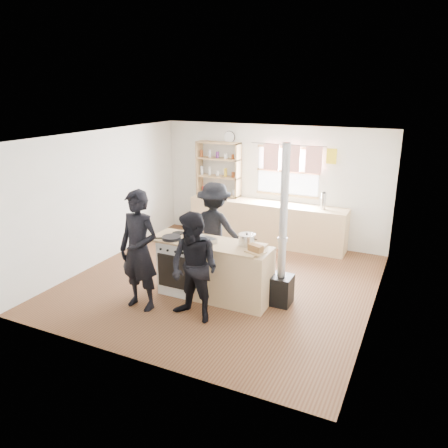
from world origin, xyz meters
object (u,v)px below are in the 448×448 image
(skillet_greens, at_px, (171,238))
(stockpot_stove, at_px, (196,233))
(roast_tray, at_px, (204,240))
(flue_heater, at_px, (282,265))
(person_far, at_px, (214,229))
(cooking_island, at_px, (215,270))
(stockpot_counter, at_px, (247,240))
(bread_board, at_px, (256,249))
(thermos, at_px, (323,201))
(person_near_right, at_px, (194,268))
(person_near_left, at_px, (139,251))

(skillet_greens, relative_size, stockpot_stove, 1.94)
(roast_tray, distance_m, flue_heater, 1.25)
(stockpot_stove, bearing_deg, skillet_greens, -142.96)
(stockpot_stove, distance_m, person_far, 0.80)
(cooking_island, relative_size, roast_tray, 4.87)
(stockpot_counter, relative_size, bread_board, 0.80)
(thermos, relative_size, stockpot_counter, 1.26)
(cooking_island, distance_m, flue_heater, 1.07)
(skillet_greens, distance_m, bread_board, 1.42)
(thermos, bearing_deg, stockpot_stove, -117.80)
(thermos, distance_m, bread_board, 2.91)
(skillet_greens, relative_size, person_near_right, 0.25)
(cooking_island, xyz_separation_m, bread_board, (0.73, -0.12, 0.51))
(thermos, distance_m, cooking_island, 3.02)
(skillet_greens, bearing_deg, cooking_island, 12.68)
(person_near_left, bearing_deg, stockpot_stove, 62.71)
(flue_heater, distance_m, person_near_left, 2.16)
(stockpot_counter, xyz_separation_m, bread_board, (0.24, -0.24, -0.04))
(roast_tray, distance_m, person_near_right, 0.73)
(thermos, distance_m, person_far, 2.42)
(stockpot_counter, height_order, person_far, person_far)
(stockpot_counter, bearing_deg, person_far, 141.26)
(thermos, distance_m, stockpot_stove, 3.04)
(bread_board, xyz_separation_m, person_near_left, (-1.61, -0.65, -0.06))
(skillet_greens, distance_m, person_far, 1.05)
(thermos, height_order, cooking_island, thermos)
(person_near_left, xyz_separation_m, person_far, (0.44, 1.63, -0.08))
(skillet_greens, bearing_deg, person_far, 75.95)
(flue_heater, relative_size, person_near_right, 1.56)
(thermos, relative_size, bread_board, 1.00)
(stockpot_counter, relative_size, flue_heater, 0.11)
(cooking_island, height_order, person_near_left, person_near_left)
(skillet_greens, distance_m, roast_tray, 0.55)
(thermos, xyz_separation_m, stockpot_stove, (-1.42, -2.69, -0.06))
(stockpot_stove, relative_size, flue_heater, 0.08)
(bread_board, bearing_deg, cooking_island, 170.72)
(cooking_island, relative_size, person_near_left, 1.07)
(stockpot_counter, bearing_deg, roast_tray, -164.23)
(stockpot_stove, bearing_deg, roast_tray, -33.43)
(person_near_left, bearing_deg, thermos, 64.84)
(cooking_island, bearing_deg, stockpot_counter, 13.28)
(thermos, bearing_deg, skillet_greens, -120.64)
(stockpot_stove, relative_size, person_near_right, 0.13)
(bread_board, bearing_deg, person_far, 139.89)
(stockpot_stove, bearing_deg, person_near_right, -62.95)
(stockpot_counter, bearing_deg, flue_heater, 12.56)
(thermos, bearing_deg, flue_heater, -90.47)
(person_far, bearing_deg, roast_tray, 105.98)
(person_near_right, bearing_deg, stockpot_counter, 72.83)
(stockpot_counter, relative_size, person_far, 0.16)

